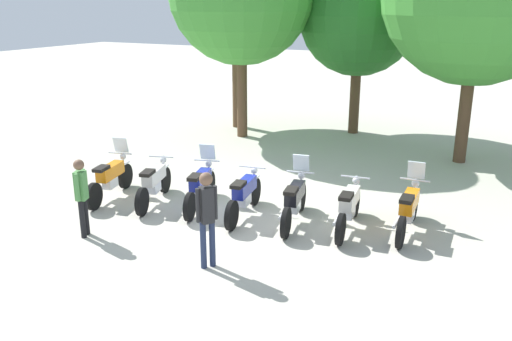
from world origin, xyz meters
name	(u,v)px	position (x,y,z in m)	size (l,w,h in m)	color
ground_plane	(246,215)	(0.00, 0.00, 0.00)	(80.00, 80.00, 0.00)	#BCB7A8
motorcycle_0	(111,177)	(-3.43, -0.48, 0.52)	(0.73, 2.16, 1.37)	black
motorcycle_1	(154,182)	(-2.29, -0.29, 0.50)	(0.84, 2.12, 0.99)	black
motorcycle_2	(200,186)	(-1.15, -0.05, 0.52)	(0.79, 2.14, 1.37)	black
motorcycle_3	(244,195)	(-0.01, -0.07, 0.50)	(0.62, 2.18, 0.99)	black
motorcycle_4	(295,200)	(1.13, 0.09, 0.52)	(0.67, 2.17, 1.37)	black
motorcycle_5	(349,206)	(2.27, 0.28, 0.50)	(0.62, 2.19, 0.99)	black
motorcycle_6	(409,209)	(3.41, 0.67, 0.52)	(0.62, 2.19, 1.37)	black
person_0	(82,192)	(-2.40, -2.46, 0.94)	(0.27, 0.40, 1.62)	black
person_1	(207,212)	(0.54, -2.48, 1.05)	(0.33, 0.37, 1.78)	#232D4C
tree_2	(359,15)	(-0.20, 8.76, 4.11)	(4.14, 4.14, 6.19)	brown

